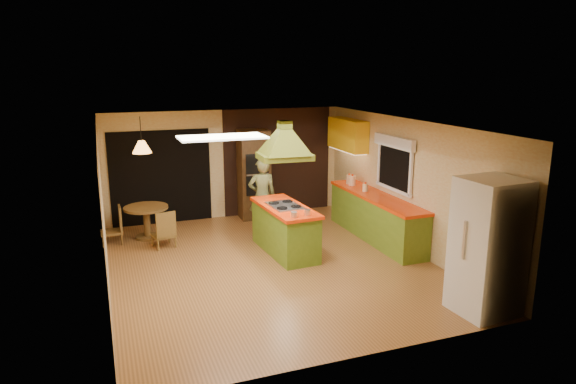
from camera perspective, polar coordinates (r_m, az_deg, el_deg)
name	(u,v)px	position (r m, az deg, el deg)	size (l,w,h in m)	color
ground	(271,264)	(9.30, -1.87, -7.99)	(6.50, 6.50, 0.00)	#9B6432
room_walls	(271,196)	(8.91, -1.93, -0.50)	(5.50, 6.50, 6.50)	beige
ceiling_plane	(270,124)	(8.69, -2.00, 7.52)	(6.50, 6.50, 0.00)	silver
brick_panel	(278,161)	(12.29, -1.14, 3.46)	(2.64, 0.03, 2.50)	#381E14
nook_opening	(161,177)	(11.74, -13.92, 1.58)	(2.20, 0.03, 2.10)	black
right_counter	(376,217)	(10.62, 9.72, -2.74)	(0.62, 3.05, 0.92)	olive
upper_cabinets	(348,135)	(11.76, 6.64, 6.36)	(0.34, 1.40, 0.70)	yellow
window_right	(395,154)	(10.29, 11.75, 4.11)	(0.12, 1.35, 1.06)	black
fluor_panel	(222,137)	(7.25, -7.32, 6.06)	(1.20, 0.60, 0.03)	white
kitchen_island	(285,229)	(9.71, -0.35, -4.12)	(0.85, 1.87, 0.93)	olive
range_hood	(285,134)	(9.32, -0.37, 6.42)	(0.98, 0.73, 0.78)	olive
man	(262,196)	(10.75, -2.89, -0.47)	(0.59, 0.39, 1.61)	brown
refrigerator	(488,247)	(7.76, 21.33, -5.70)	(0.81, 0.76, 1.96)	white
wall_oven	(254,174)	(11.86, -3.83, 1.98)	(0.69, 0.61, 2.06)	#4A3018
dining_table	(146,216)	(10.89, -15.45, -2.61)	(0.89, 0.89, 0.67)	brown
chair_left	(111,225)	(10.80, -19.07, -3.53)	(0.41, 0.41, 0.75)	brown
chair_near	(163,229)	(10.32, -13.71, -3.96)	(0.41, 0.41, 0.74)	brown
pendant_lamp	(142,147)	(10.59, -15.94, 4.85)	(0.38, 0.38, 0.25)	#FF9E3F
canister_large	(349,180)	(11.42, 6.82, 1.39)	(0.13, 0.13, 0.20)	beige
canister_medium	(352,181)	(11.29, 7.16, 1.27)	(0.15, 0.15, 0.21)	#FFEECD
canister_small	(365,188)	(10.79, 8.59, 0.49)	(0.11, 0.11, 0.15)	#FFF3CD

